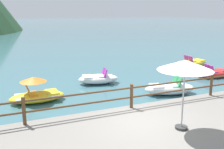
% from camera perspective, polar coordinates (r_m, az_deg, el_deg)
% --- Properties ---
extents(ground_plane, '(200.00, 200.00, 0.00)m').
position_cam_1_polar(ground_plane, '(47.49, -17.88, 8.01)').
color(ground_plane, '#3D6B75').
extents(dock_railing, '(23.92, 0.12, 0.95)m').
position_cam_1_polar(dock_railing, '(10.24, 4.23, -4.10)').
color(dock_railing, brown).
rests_on(dock_railing, promenade_dock).
extents(beach_umbrella, '(1.70, 1.70, 2.24)m').
position_cam_1_polar(beach_umbrella, '(8.31, 15.47, 1.75)').
color(beach_umbrella, '#B2B2B7').
rests_on(beach_umbrella, promenade_dock).
extents(pedal_boat_0, '(2.75, 1.69, 0.89)m').
position_cam_1_polar(pedal_boat_0, '(13.57, 12.24, -2.92)').
color(pedal_boat_0, white).
rests_on(pedal_boat_0, ground).
extents(pedal_boat_2, '(2.45, 1.41, 0.82)m').
position_cam_1_polar(pedal_boat_2, '(17.88, 21.02, 0.29)').
color(pedal_boat_2, red).
rests_on(pedal_boat_2, ground).
extents(pedal_boat_3, '(2.47, 1.27, 1.18)m').
position_cam_1_polar(pedal_boat_3, '(12.65, -15.84, -3.99)').
color(pedal_boat_3, yellow).
rests_on(pedal_boat_3, ground).
extents(pedal_boat_4, '(2.55, 1.30, 0.84)m').
position_cam_1_polar(pedal_boat_4, '(20.86, 16.83, 2.45)').
color(pedal_boat_4, yellow).
rests_on(pedal_boat_4, ground).
extents(pedal_boat_5, '(2.47, 1.58, 0.87)m').
position_cam_1_polar(pedal_boat_5, '(15.20, -3.01, -0.90)').
color(pedal_boat_5, white).
rests_on(pedal_boat_5, ground).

